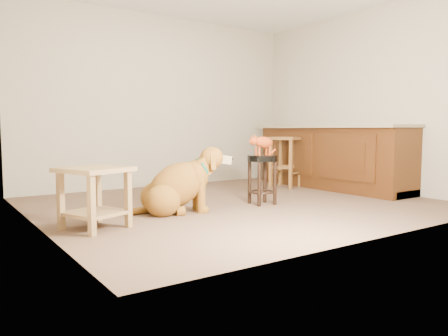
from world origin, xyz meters
TOP-DOWN VIEW (x-y plane):
  - floor at (0.00, 0.00)m, footprint 4.50×4.00m
  - room_shell at (0.00, 0.00)m, footprint 4.54×4.04m
  - cabinet_run at (1.94, 0.30)m, footprint 0.70×2.56m
  - padded_stool at (0.19, -0.21)m, footprint 0.35×0.35m
  - wood_stool at (1.45, 0.77)m, footprint 0.54×0.54m
  - side_table at (-1.83, -0.36)m, footprint 0.68×0.68m
  - golden_retriever at (-0.88, -0.12)m, footprint 1.13×0.66m
  - tabby_kitten at (0.18, -0.21)m, footprint 0.43×0.15m

SIDE VIEW (x-z plane):
  - floor at x=0.00m, z-range -0.01..0.01m
  - golden_retriever at x=-0.88m, z-range -0.09..0.65m
  - side_table at x=-1.83m, z-range 0.09..0.63m
  - wood_stool at x=1.45m, z-range 0.02..0.78m
  - padded_stool at x=0.19m, z-range 0.12..0.70m
  - cabinet_run at x=1.94m, z-range -0.03..0.91m
  - tabby_kitten at x=0.18m, z-range 0.59..0.85m
  - room_shell at x=0.00m, z-range 0.37..2.99m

